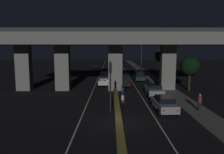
# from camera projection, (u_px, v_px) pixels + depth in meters

# --- Properties ---
(ground_plane) EXTENTS (200.00, 200.00, 0.00)m
(ground_plane) POSITION_uv_depth(u_px,v_px,m) (119.00, 123.00, 18.14)
(ground_plane) COLOR black
(lane_line_left_inner) EXTENTS (0.12, 126.00, 0.00)m
(lane_line_left_inner) POSITION_uv_depth(u_px,v_px,m) (100.00, 74.00, 52.82)
(lane_line_left_inner) COLOR beige
(lane_line_left_inner) RESTS_ON ground_plane
(lane_line_right_inner) EXTENTS (0.12, 126.00, 0.00)m
(lane_line_right_inner) POSITION_uv_depth(u_px,v_px,m) (127.00, 74.00, 52.85)
(lane_line_right_inner) COLOR beige
(lane_line_right_inner) RESTS_ON ground_plane
(median_divider) EXTENTS (0.55, 126.00, 0.39)m
(median_divider) POSITION_uv_depth(u_px,v_px,m) (114.00, 73.00, 52.81)
(median_divider) COLOR olive
(median_divider) RESTS_ON ground_plane
(sidewalk_right) EXTENTS (2.47, 126.00, 0.13)m
(sidewalk_right) POSITION_uv_depth(u_px,v_px,m) (151.00, 77.00, 45.93)
(sidewalk_right) COLOR #5B5956
(sidewalk_right) RESTS_ON ground_plane
(elevated_overpass) EXTENTS (33.63, 9.03, 9.08)m
(elevated_overpass) POSITION_uv_depth(u_px,v_px,m) (112.00, 43.00, 31.49)
(elevated_overpass) COLOR gray
(elevated_overpass) RESTS_ON ground_plane
(traffic_light_left_of_median) EXTENTS (0.30, 0.49, 4.98)m
(traffic_light_left_of_median) POSITION_uv_depth(u_px,v_px,m) (110.00, 77.00, 20.77)
(traffic_light_left_of_median) COLOR black
(traffic_light_left_of_median) RESTS_ON ground_plane
(street_lamp) EXTENTS (2.55, 0.32, 7.33)m
(street_lamp) POSITION_uv_depth(u_px,v_px,m) (140.00, 55.00, 55.93)
(street_lamp) COLOR #2D2D30
(street_lamp) RESTS_ON ground_plane
(car_silver_lead) EXTENTS (1.96, 4.65, 1.50)m
(car_silver_lead) POSITION_uv_depth(u_px,v_px,m) (164.00, 103.00, 21.35)
(car_silver_lead) COLOR gray
(car_silver_lead) RESTS_ON ground_plane
(car_silver_second) EXTENTS (2.13, 4.80, 1.50)m
(car_silver_second) POSITION_uv_depth(u_px,v_px,m) (154.00, 90.00, 28.52)
(car_silver_second) COLOR gray
(car_silver_second) RESTS_ON ground_plane
(car_black_third) EXTENTS (2.00, 4.12, 1.96)m
(car_black_third) POSITION_uv_depth(u_px,v_px,m) (124.00, 80.00, 35.25)
(car_black_third) COLOR black
(car_black_third) RESTS_ON ground_plane
(car_dark_green_fourth) EXTENTS (1.98, 4.59, 1.75)m
(car_dark_green_fourth) POSITION_uv_depth(u_px,v_px,m) (139.00, 76.00, 41.70)
(car_dark_green_fourth) COLOR black
(car_dark_green_fourth) RESTS_ON ground_plane
(car_white_lead_oncoming) EXTENTS (2.06, 4.47, 1.61)m
(car_white_lead_oncoming) POSITION_uv_depth(u_px,v_px,m) (105.00, 80.00, 36.47)
(car_white_lead_oncoming) COLOR silver
(car_white_lead_oncoming) RESTS_ON ground_plane
(car_silver_second_oncoming) EXTENTS (1.96, 4.57, 1.54)m
(car_silver_second_oncoming) POSITION_uv_depth(u_px,v_px,m) (105.00, 72.00, 49.51)
(car_silver_second_oncoming) COLOR gray
(car_silver_second_oncoming) RESTS_ON ground_plane
(car_white_third_oncoming) EXTENTS (2.17, 4.05, 1.59)m
(car_white_third_oncoming) POSITION_uv_depth(u_px,v_px,m) (96.00, 68.00, 58.82)
(car_white_third_oncoming) COLOR silver
(car_white_third_oncoming) RESTS_ON ground_plane
(motorcycle_red_filtering_near) EXTENTS (0.32, 1.87, 1.45)m
(motorcycle_red_filtering_near) POSITION_uv_depth(u_px,v_px,m) (123.00, 101.00, 23.17)
(motorcycle_red_filtering_near) COLOR black
(motorcycle_red_filtering_near) RESTS_ON ground_plane
(motorcycle_blue_filtering_mid) EXTENTS (0.33, 1.77, 1.39)m
(motorcycle_blue_filtering_mid) POSITION_uv_depth(u_px,v_px,m) (122.00, 92.00, 28.20)
(motorcycle_blue_filtering_mid) COLOR black
(motorcycle_blue_filtering_mid) RESTS_ON ground_plane
(pedestrian_on_sidewalk) EXTENTS (0.36, 0.36, 1.66)m
(pedestrian_on_sidewalk) POSITION_uv_depth(u_px,v_px,m) (200.00, 102.00, 21.10)
(pedestrian_on_sidewalk) COLOR black
(pedestrian_on_sidewalk) RESTS_ON sidewalk_right
(roadside_tree_kerbside_near) EXTENTS (2.80, 2.80, 5.03)m
(roadside_tree_kerbside_near) POSITION_uv_depth(u_px,v_px,m) (190.00, 66.00, 31.49)
(roadside_tree_kerbside_near) COLOR #2D2116
(roadside_tree_kerbside_near) RESTS_ON ground_plane
(roadside_tree_kerbside_mid) EXTENTS (2.89, 2.89, 6.11)m
(roadside_tree_kerbside_mid) POSITION_uv_depth(u_px,v_px,m) (162.00, 56.00, 45.07)
(roadside_tree_kerbside_mid) COLOR #38281C
(roadside_tree_kerbside_mid) RESTS_ON ground_plane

